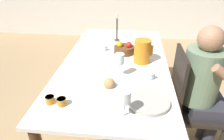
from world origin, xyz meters
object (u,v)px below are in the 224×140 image
jam_jar_red (50,99)px  candlestick_tall (117,31)px  teacup_near_person (149,76)px  fruit_bowl (124,49)px  red_pitcher (142,51)px  teacup_across (103,48)px  serving_tray (148,102)px  jam_jar_amber (62,101)px  wine_glass_water (120,60)px  chair_person_side (188,102)px  bread_plate (110,85)px  person_seated (204,84)px  wine_glass_juice (125,98)px

jam_jar_red → candlestick_tall: candlestick_tall is taller
teacup_near_person → fruit_bowl: (-0.23, 0.47, 0.02)m
red_pitcher → jam_jar_red: size_ratio=3.49×
teacup_across → serving_tray: bearing=-62.9°
jam_jar_amber → wine_glass_water: bearing=50.2°
chair_person_side → bread_plate: 0.74m
person_seated → jam_jar_red: 1.20m
teacup_across → person_seated: bearing=-26.2°
wine_glass_juice → bread_plate: size_ratio=0.83×
bread_plate → red_pitcher: bearing=62.6°
bread_plate → jam_jar_red: size_ratio=3.62×
fruit_bowl → person_seated: bearing=-30.7°
wine_glass_juice → teacup_across: 1.00m
serving_tray → wine_glass_juice: bearing=-137.4°
wine_glass_juice → candlestick_tall: 1.27m
chair_person_side → jam_jar_red: (-1.02, -0.43, 0.28)m
person_seated → candlestick_tall: size_ratio=3.74×
candlestick_tall → bread_plate: bearing=-87.8°
teacup_near_person → serving_tray: size_ratio=0.47×
person_seated → teacup_across: bearing=-116.2°
jam_jar_red → candlestick_tall: (0.33, 1.19, 0.09)m
red_pitcher → teacup_near_person: (0.05, -0.30, -0.08)m
wine_glass_water → jam_jar_amber: (-0.34, -0.41, -0.12)m
person_seated → candlestick_tall: bearing=-133.5°
jam_jar_amber → candlestick_tall: candlestick_tall is taller
wine_glass_water → fruit_bowl: wine_glass_water is taller
wine_glass_juice → jam_jar_amber: (-0.41, 0.06, -0.11)m
chair_person_side → bread_plate: size_ratio=4.34×
bread_plate → jam_jar_red: (-0.37, -0.22, 0.01)m
wine_glass_juice → fruit_bowl: (-0.05, 0.92, -0.09)m
red_pitcher → candlestick_tall: size_ratio=0.68×
serving_tray → person_seated: bearing=39.0°
teacup_near_person → teacup_across: bearing=130.9°
fruit_bowl → bread_plate: bearing=-96.0°
jam_jar_amber → candlestick_tall: (0.25, 1.20, 0.09)m
teacup_across → serving_tray: (0.42, -0.82, -0.01)m
teacup_near_person → jam_jar_amber: 0.70m
red_pitcher → teacup_across: bearing=151.5°
wine_glass_water → fruit_bowl: bearing=88.6°
jam_jar_amber → jam_jar_red: same height
bread_plate → candlestick_tall: bearing=92.2°
bread_plate → jam_jar_red: bearing=-149.7°
chair_person_side → candlestick_tall: (-0.69, 0.75, 0.37)m
person_seated → jam_jar_amber: 1.13m
wine_glass_water → teacup_across: wine_glass_water is taller
fruit_bowl → candlestick_tall: candlestick_tall is taller
person_seated → teacup_near_person: size_ratio=8.92×
jam_jar_amber → chair_person_side: bearing=25.5°
person_seated → teacup_across: 1.00m
teacup_across → serving_tray: teacup_across is taller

